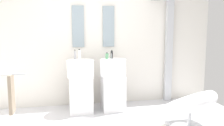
{
  "coord_description": "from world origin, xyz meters",
  "views": [
    {
      "loc": [
        -0.59,
        -3.09,
        1.48
      ],
      "look_at": [
        0.15,
        0.55,
        0.95
      ],
      "focal_mm": 39.36,
      "sensor_mm": 36.0,
      "label": 1
    }
  ],
  "objects": [
    {
      "name": "vanity_mirror_left",
      "position": [
        -0.29,
        1.58,
        1.51
      ],
      "size": [
        0.22,
        0.03,
        0.77
      ],
      "primitive_type": "cube",
      "color": "#8C9EA8"
    },
    {
      "name": "rear_partition",
      "position": [
        0.0,
        1.65,
        1.3
      ],
      "size": [
        4.8,
        0.1,
        2.6
      ],
      "primitive_type": "cube",
      "color": "silver",
      "rests_on": "ground_plane"
    },
    {
      "name": "pedestal_sink_right",
      "position": [
        0.29,
        1.15,
        0.49
      ],
      "size": [
        0.47,
        0.47,
        1.02
      ],
      "color": "white",
      "rests_on": "ground_plane"
    },
    {
      "name": "soap_bottle_white",
      "position": [
        -0.29,
        1.27,
        1.01
      ],
      "size": [
        0.04,
        0.04,
        0.19
      ],
      "color": "white",
      "rests_on": "pedestal_sink_left"
    },
    {
      "name": "soap_bottle_grey",
      "position": [
        -0.37,
        1.28,
        1.01
      ],
      "size": [
        0.04,
        0.04,
        0.18
      ],
      "color": "#99999E",
      "rests_on": "pedestal_sink_left"
    },
    {
      "name": "towel_rack",
      "position": [
        -1.27,
        0.13,
        0.63
      ],
      "size": [
        0.37,
        0.22,
        0.95
      ],
      "color": "#B7BABF",
      "rests_on": "ground_plane"
    },
    {
      "name": "soap_bottle_green",
      "position": [
        0.2,
        1.24,
        0.98
      ],
      "size": [
        0.06,
        0.06,
        0.12
      ],
      "color": "#59996B",
      "rests_on": "pedestal_sink_right"
    },
    {
      "name": "lounge_chair",
      "position": [
        1.21,
        0.05,
        0.35
      ],
      "size": [
        1.1,
        1.1,
        0.65
      ],
      "color": "#B7BABF",
      "rests_on": "ground_plane"
    },
    {
      "name": "vanity_mirror_right",
      "position": [
        0.29,
        1.58,
        1.51
      ],
      "size": [
        0.22,
        0.03,
        0.77
      ],
      "primitive_type": "cube",
      "color": "#8C9EA8"
    },
    {
      "name": "pedestal_sink_left",
      "position": [
        -0.29,
        1.15,
        0.49
      ],
      "size": [
        0.47,
        0.47,
        1.02
      ],
      "color": "white",
      "rests_on": "ground_plane"
    },
    {
      "name": "soap_bottle_black",
      "position": [
        0.29,
        1.29,
        1.0
      ],
      "size": [
        0.04,
        0.04,
        0.16
      ],
      "color": "black",
      "rests_on": "pedestal_sink_right"
    },
    {
      "name": "shower_column",
      "position": [
        1.5,
        1.53,
        1.08
      ],
      "size": [
        0.49,
        0.24,
        2.05
      ],
      "color": "#B7BABF",
      "rests_on": "ground_plane"
    }
  ]
}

